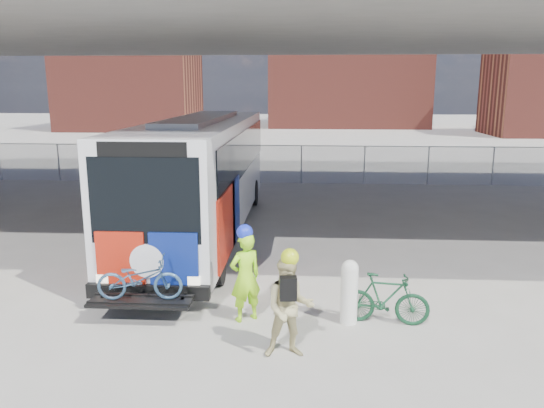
# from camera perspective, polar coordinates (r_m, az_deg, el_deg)

# --- Properties ---
(ground) EXTENTS (160.00, 160.00, 0.00)m
(ground) POSITION_cam_1_polar(r_m,az_deg,el_deg) (14.10, -1.37, -6.34)
(ground) COLOR #9E9991
(ground) RESTS_ON ground
(bus) EXTENTS (2.67, 12.91, 3.69)m
(bus) POSITION_cam_1_polar(r_m,az_deg,el_deg) (16.60, -7.48, 3.92)
(bus) COLOR silver
(bus) RESTS_ON ground
(overpass) EXTENTS (40.00, 16.00, 7.95)m
(overpass) POSITION_cam_1_polar(r_m,az_deg,el_deg) (17.46, -0.29, 19.04)
(overpass) COLOR #605E59
(overpass) RESTS_ON ground
(chainlink_fence) EXTENTS (30.00, 0.06, 30.00)m
(chainlink_fence) POSITION_cam_1_polar(r_m,az_deg,el_deg) (25.52, 0.94, 5.42)
(chainlink_fence) COLOR gray
(chainlink_fence) RESTS_ON ground
(brick_buildings) EXTENTS (54.00, 22.00, 12.00)m
(brick_buildings) POSITION_cam_1_polar(r_m,az_deg,el_deg) (61.53, 3.75, 13.23)
(brick_buildings) COLOR maroon
(brick_buildings) RESTS_ON ground
(smokestack) EXTENTS (2.20, 2.20, 25.00)m
(smokestack) POSITION_cam_1_polar(r_m,az_deg,el_deg) (69.95, 14.94, 18.57)
(smokestack) COLOR maroon
(smokestack) RESTS_ON ground
(bollard) EXTENTS (0.34, 0.34, 1.29)m
(bollard) POSITION_cam_1_polar(r_m,az_deg,el_deg) (10.55, 8.32, -9.08)
(bollard) COLOR silver
(bollard) RESTS_ON ground
(cyclist_hivis) EXTENTS (0.78, 0.71, 1.97)m
(cyclist_hivis) POSITION_cam_1_polar(r_m,az_deg,el_deg) (10.48, -2.89, -7.60)
(cyclist_hivis) COLOR #A5FF1A
(cyclist_hivis) RESTS_ON ground
(cyclist_tan) EXTENTS (0.92, 0.76, 1.93)m
(cyclist_tan) POSITION_cam_1_polar(r_m,az_deg,el_deg) (9.14, 1.89, -10.94)
(cyclist_tan) COLOR tan
(cyclist_tan) RESTS_ON ground
(bike_parked) EXTENTS (1.76, 0.70, 1.03)m
(bike_parked) POSITION_cam_1_polar(r_m,az_deg,el_deg) (10.70, 12.06, -9.94)
(bike_parked) COLOR #154227
(bike_parked) RESTS_ON ground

